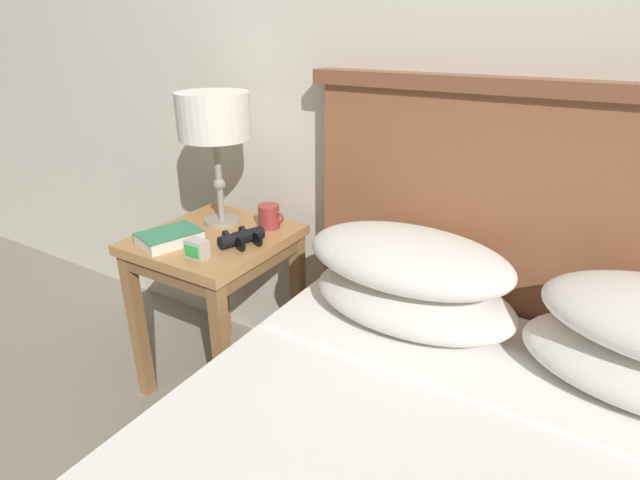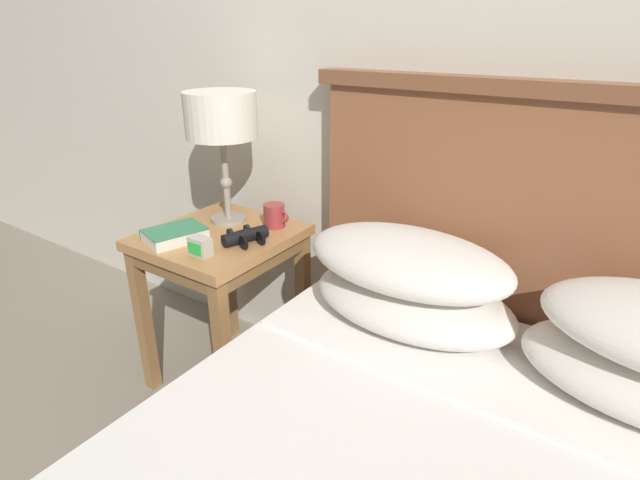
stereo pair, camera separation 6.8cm
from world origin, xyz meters
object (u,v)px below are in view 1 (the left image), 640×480
object	(u,v)px
coffee_mug	(269,216)
alarm_clock	(197,249)
binoculars_pair	(242,238)
nightstand	(216,259)
table_lamp	(214,120)
book_on_nightstand	(169,237)

from	to	relation	value
coffee_mug	alarm_clock	size ratio (longest dim) A/B	1.47
binoculars_pair	nightstand	bearing A→B (deg)	174.65
table_lamp	book_on_nightstand	world-z (taller)	table_lamp
book_on_nightstand	coffee_mug	bearing A→B (deg)	54.17
binoculars_pair	book_on_nightstand	bearing A→B (deg)	-150.89
table_lamp	alarm_clock	world-z (taller)	table_lamp
nightstand	binoculars_pair	distance (m)	0.18
nightstand	table_lamp	bearing A→B (deg)	116.91
coffee_mug	binoculars_pair	bearing A→B (deg)	-87.21
coffee_mug	alarm_clock	world-z (taller)	coffee_mug
nightstand	alarm_clock	size ratio (longest dim) A/B	8.77
table_lamp	coffee_mug	bearing A→B (deg)	15.23
alarm_clock	book_on_nightstand	bearing A→B (deg)	166.85
nightstand	alarm_clock	xyz separation A→B (m)	(0.09, -0.17, 0.13)
table_lamp	binoculars_pair	xyz separation A→B (m)	(0.19, -0.12, -0.35)
table_lamp	book_on_nightstand	bearing A→B (deg)	-95.88
book_on_nightstand	alarm_clock	xyz separation A→B (m)	(0.16, -0.04, 0.01)
book_on_nightstand	alarm_clock	world-z (taller)	alarm_clock
nightstand	book_on_nightstand	world-z (taller)	book_on_nightstand
binoculars_pair	alarm_clock	bearing A→B (deg)	-107.70
nightstand	coffee_mug	xyz separation A→B (m)	(0.13, 0.15, 0.14)
coffee_mug	table_lamp	bearing A→B (deg)	-164.77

